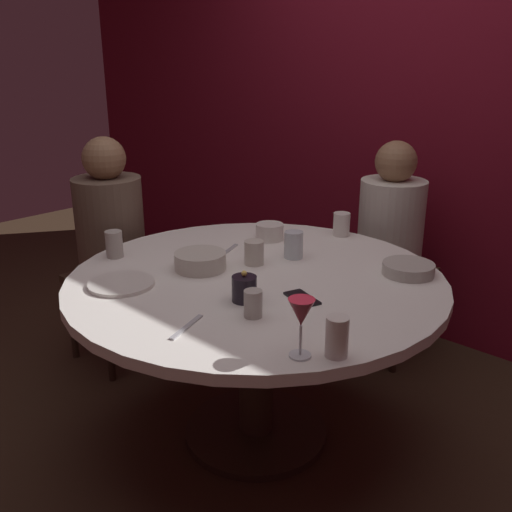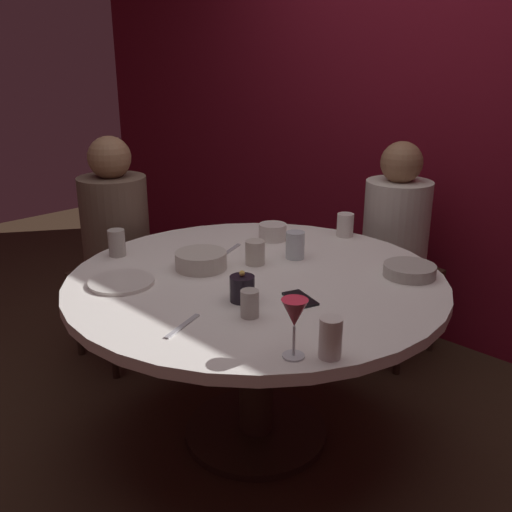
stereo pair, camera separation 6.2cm
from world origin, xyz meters
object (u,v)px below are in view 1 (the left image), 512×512
Objects in this scene: seated_diner_left at (110,227)px; cup_near_candle at (341,224)px; wine_glass at (301,315)px; bowl_serving_large at (270,232)px; seated_diner_back at (391,225)px; cell_phone at (302,298)px; cup_beside_wine at (254,253)px; bowl_salad_center at (200,261)px; cup_by_left_diner at (337,337)px; dinner_plate at (121,284)px; dining_table at (256,307)px; candle_holder at (244,289)px; bowl_small_white at (408,269)px; cup_by_right_diner at (114,244)px; cup_center_front at (294,245)px; cup_far_edge at (253,304)px.

cup_near_candle is (0.93, 0.65, 0.06)m from seated_diner_left.
bowl_serving_large is (-0.78, 0.75, -0.09)m from wine_glass.
bowl_serving_large is at bearing -22.38° from seated_diner_back.
cup_beside_wine is at bearing -92.68° from cell_phone.
bowl_salad_center is 0.82m from cup_by_left_diner.
cup_beside_wine is at bearing 67.69° from dinner_plate.
wine_glass reaches higher than dining_table.
seated_diner_back is at bearing 96.17° from candle_holder.
cup_by_left_diner is at bearing -29.96° from cup_beside_wine.
cup_by_left_diner is (0.16, -0.71, 0.04)m from bowl_small_white.
bowl_salad_center is at bearing -141.44° from bowl_small_white.
cup_beside_wine reaches higher than cell_phone.
seated_diner_left reaches higher than bowl_small_white.
dinner_plate is at bearing -102.80° from cup_near_candle.
dining_table is 0.69m from cup_by_left_diner.
cup_beside_wine reaches higher than dinner_plate.
cup_by_right_diner is at bearing -24.74° from seated_diner_back.
cup_center_front is 1.16× the size of cup_beside_wine.
seated_diner_left is at bearing 148.83° from cup_by_right_diner.
seated_diner_back is 5.55× the size of bowl_salad_center.
cup_by_right_diner is (-0.28, 0.17, 0.05)m from dinner_plate.
cup_near_candle is (-0.48, 0.24, 0.03)m from bowl_small_white.
bowl_serving_large is at bearing -177.32° from bowl_small_white.
seated_diner_back is at bearing 78.19° from dinner_plate.
bowl_salad_center is at bearing 158.56° from cup_far_edge.
cup_by_left_diner is at bearing -2.80° from cup_by_right_diner.
bowl_salad_center is at bearing -155.44° from dining_table.
candle_holder is 0.49m from cup_center_front.
dining_table is 10.38× the size of cell_phone.
dinner_plate is 1.09m from cup_near_candle.
bowl_small_white is at bearing 34.98° from seated_diner_back.
bowl_serving_large is 1.09m from cup_by_left_diner.
cup_near_candle is at bearing 86.31° from cup_beside_wine.
cell_phone is 0.48m from bowl_salad_center.
cell_phone is 1.54× the size of cup_far_edge.
cup_near_candle is (-0.33, 0.71, 0.05)m from cell_phone.
dinner_plate is 2.25× the size of cup_near_candle.
candle_holder is 0.70m from bowl_serving_large.
candle_holder is at bearing -56.95° from dining_table.
wine_glass is at bearing -44.06° from bowl_serving_large.
dinner_plate is 0.72m from cup_center_front.
bowl_serving_large is 0.69m from bowl_small_white.
cell_phone is at bearing -39.16° from bowl_serving_large.
cup_beside_wine is (-0.52, -0.32, 0.03)m from bowl_small_white.
dinner_plate is 2.68× the size of cup_far_edge.
dinner_plate is at bearing -30.83° from seated_diner_left.
cup_by_left_diner is at bearing -4.69° from cup_far_edge.
cup_center_front reaches higher than candle_holder.
seated_diner_back is at bearing 67.62° from bowl_serving_large.
cup_near_candle is at bearing 59.71° from cup_by_right_diner.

